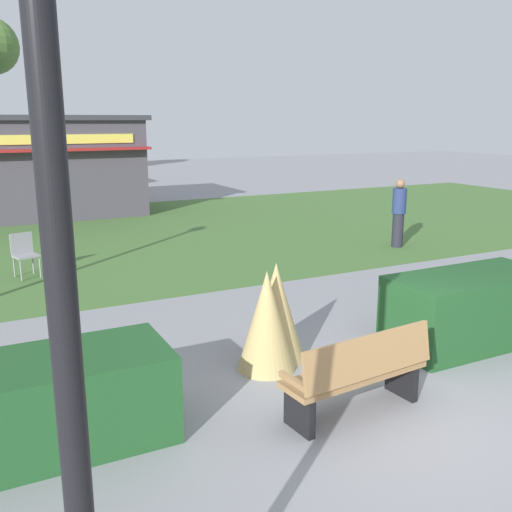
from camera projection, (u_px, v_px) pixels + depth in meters
name	position (u px, v px, depth m)	size (l,w,h in m)	color
ground_plane	(413.00, 417.00, 6.13)	(80.00, 80.00, 0.00)	gray
lawn_patch	(133.00, 235.00, 15.83)	(36.00, 12.00, 0.01)	#446B33
park_bench	(359.00, 373.00, 6.08)	(1.74, 0.67, 0.95)	#9E7547
hedge_left	(63.00, 400.00, 5.56)	(2.06, 1.10, 0.90)	#1E4C23
hedge_right	(470.00, 309.00, 8.08)	(2.42, 1.10, 1.01)	#1E4C23
ornamental_grass_behind_left	(267.00, 321.00, 7.18)	(0.74, 0.74, 1.30)	tan
ornamental_grass_behind_right	(276.00, 311.00, 7.50)	(0.77, 0.77, 1.32)	tan
lamppost_near	(60.00, 280.00, 2.15)	(0.36, 0.36, 3.99)	black
cafe_chair_west	(24.00, 251.00, 11.50)	(0.53, 0.53, 0.89)	gray
person_strolling	(399.00, 213.00, 14.15)	(0.34, 0.34, 1.69)	#23232D
parked_car_center_slot	(88.00, 172.00, 27.68)	(4.22, 2.09, 1.20)	silver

